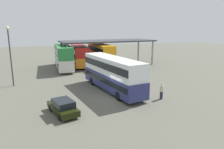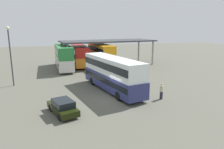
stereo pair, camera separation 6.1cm
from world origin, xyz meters
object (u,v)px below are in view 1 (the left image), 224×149
Objects in this scene: parked_hatchback at (63,107)px; lamppost_tall at (10,49)px; double_decker_main at (112,72)px; double_decker_mid_row at (79,54)px; pedestrian_waiting at (161,91)px; double_decker_near_canopy at (63,56)px; double_decker_far_right at (101,54)px.

parked_hatchback is 0.55× the size of lamppost_tall.
parked_hatchback is (-6.33, -5.57, -1.58)m from double_decker_main.
pedestrian_waiting is at bearing -164.36° from double_decker_mid_row.
lamppost_tall is 4.45× the size of pedestrian_waiting.
parked_hatchback is 0.37× the size of double_decker_mid_row.
double_decker_near_canopy is at bearing 131.59° from double_decker_mid_row.
lamppost_tall is (-5.60, 11.38, 4.21)m from parked_hatchback.
lamppost_tall reaches higher than double_decker_far_right.
lamppost_tall reaches higher than double_decker_near_canopy.
double_decker_main is 6.77× the size of pedestrian_waiting.
double_decker_mid_row is 1.03× the size of double_decker_far_right.
lamppost_tall is at bearing 122.20° from double_decker_far_right.
double_decker_far_right is at bearing 35.68° from lamppost_tall.
double_decker_mid_row is at bearing -51.82° from double_decker_near_canopy.
double_decker_far_right reaches higher than pedestrian_waiting.
double_decker_far_right is at bearing -39.44° from parked_hatchback.
lamppost_tall is (-10.73, -12.80, 2.66)m from double_decker_mid_row.
double_decker_main is at bearing -65.65° from parked_hatchback.
double_decker_far_right is 18.21m from lamppost_tall.
double_decker_near_canopy is at bearing 5.03° from double_decker_main.
double_decker_near_canopy is 12.71m from lamppost_tall.
pedestrian_waiting is (16.09, -10.47, -4.01)m from lamppost_tall.
double_decker_near_canopy reaches higher than double_decker_main.
double_decker_near_canopy is 7.32m from double_decker_far_right.
parked_hatchback is 0.39× the size of double_decker_far_right.
double_decker_near_canopy is at bearing 53.86° from lamppost_tall.
double_decker_mid_row is 23.91m from pedestrian_waiting.
double_decker_mid_row reaches higher than pedestrian_waiting.
double_decker_mid_row is at bearing 127.44° from pedestrian_waiting.
lamppost_tall is at bearing 142.68° from double_decker_mid_row.
double_decker_main is 1.07× the size of double_decker_far_right.
pedestrian_waiting reaches higher than parked_hatchback.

